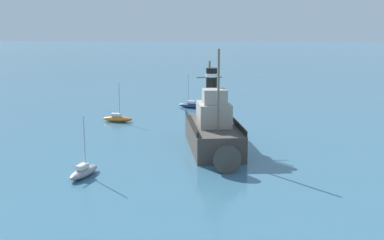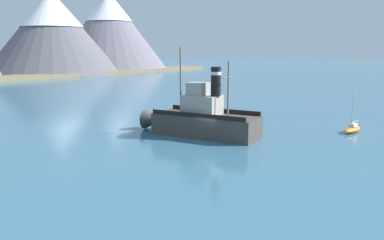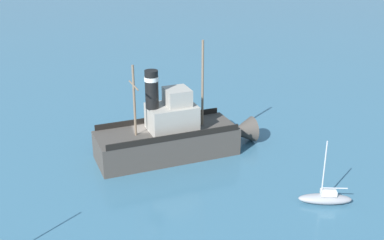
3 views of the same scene
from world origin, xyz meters
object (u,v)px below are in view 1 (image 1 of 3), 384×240
(old_tugboat, at_px, (214,131))
(sailboat_grey, at_px, (84,171))
(sailboat_orange, at_px, (117,118))
(sailboat_navy, at_px, (190,105))

(old_tugboat, relative_size, sailboat_grey, 3.01)
(old_tugboat, xyz_separation_m, sailboat_orange, (12.25, -13.07, -1.40))
(sailboat_grey, bearing_deg, sailboat_orange, -84.94)
(sailboat_navy, bearing_deg, old_tugboat, 98.98)
(sailboat_orange, bearing_deg, old_tugboat, 133.15)
(sailboat_grey, relative_size, sailboat_orange, 1.00)
(old_tugboat, relative_size, sailboat_orange, 3.01)
(sailboat_orange, bearing_deg, sailboat_navy, -128.27)
(sailboat_navy, bearing_deg, sailboat_grey, 78.79)
(old_tugboat, distance_m, sailboat_orange, 17.97)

